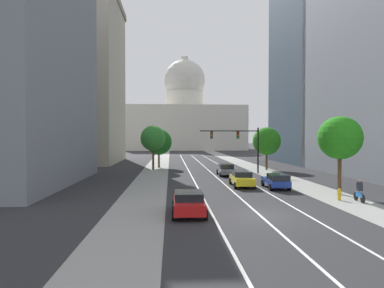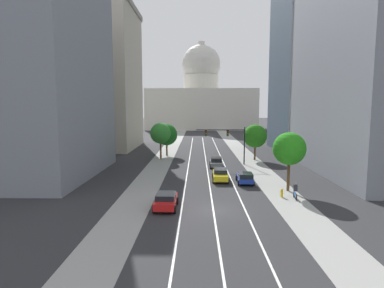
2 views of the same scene
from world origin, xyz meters
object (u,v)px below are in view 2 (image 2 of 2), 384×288
car_red (166,200)px  cyclist (295,191)px  street_tree_near_left (167,135)px  traffic_signal_mast (229,137)px  fire_hydrant (282,193)px  car_blue (245,178)px  car_gray (216,162)px  street_tree_mid_right (255,136)px  capitol_building (201,101)px  street_tree_mid_left (161,133)px  street_tree_far_right (289,149)px  car_yellow (220,174)px

car_red → cyclist: 13.46m
street_tree_near_left → traffic_signal_mast: bearing=-40.3°
cyclist → fire_hydrant: bearing=62.3°
car_blue → street_tree_near_left: bearing=29.2°
car_gray → traffic_signal_mast: size_ratio=0.56×
car_gray → street_tree_mid_right: street_tree_mid_right is taller
capitol_building → cyclist: (8.62, -108.13, -11.16)m
street_tree_near_left → street_tree_mid_left: (-0.69, -4.25, 0.62)m
car_gray → car_red: bearing=165.6°
street_tree_mid_left → street_tree_far_right: bearing=-52.1°
car_yellow → street_tree_far_right: (7.33, -5.06, 4.02)m
car_blue → street_tree_mid_left: 22.59m
street_tree_far_right → street_tree_mid_left: (-16.95, 21.76, -0.11)m
car_blue → street_tree_mid_left: size_ratio=0.62×
car_blue → fire_hydrant: 6.71m
fire_hydrant → car_gray: bearing=109.3°
traffic_signal_mast → street_tree_far_right: street_tree_far_right is taller
car_yellow → street_tree_far_right: 9.77m
car_blue → street_tree_near_left: (-11.87, 22.60, 3.32)m
car_blue → cyclist: (4.20, -6.72, 0.09)m
street_tree_near_left → car_gray: bearing=-52.3°
car_red → street_tree_near_left: street_tree_near_left is taller
traffic_signal_mast → car_gray: bearing=-135.0°
car_red → street_tree_far_right: bearing=-62.4°
capitol_building → car_red: bearing=-92.3°
street_tree_far_right → car_gray: bearing=116.9°
car_gray → street_tree_near_left: bearing=39.0°
car_red → street_tree_mid_right: (13.20, 27.95, 3.49)m
car_blue → street_tree_mid_left: street_tree_mid_left is taller
car_yellow → street_tree_mid_right: (7.29, 16.27, 3.47)m
street_tree_mid_left → car_red: bearing=-82.5°
fire_hydrant → street_tree_mid_right: 24.25m
fire_hydrant → street_tree_far_right: (1.36, 2.58, 4.35)m
street_tree_mid_right → fire_hydrant: bearing=-93.2°
car_gray → street_tree_mid_right: size_ratio=0.71×
street_tree_mid_left → car_gray: bearing=-37.2°
car_red → street_tree_near_left: (-3.02, 32.62, 3.30)m
street_tree_mid_right → street_tree_far_right: size_ratio=0.95×
fire_hydrant → cyclist: 1.44m
capitol_building → car_gray: (1.48, -90.35, -11.24)m
car_red → car_yellow: 13.08m
car_gray → street_tree_mid_right: 10.61m
car_blue → street_tree_far_right: 6.88m
traffic_signal_mast → cyclist: (5.00, -19.93, -3.63)m
capitol_building → fire_hydrant: bearing=-86.0°
capitol_building → street_tree_mid_left: size_ratio=6.82×
car_red → street_tree_mid_right: 31.10m
capitol_building → car_blue: capitol_building is taller
car_red → street_tree_near_left: bearing=6.4°
cyclist → street_tree_mid_right: size_ratio=0.27×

